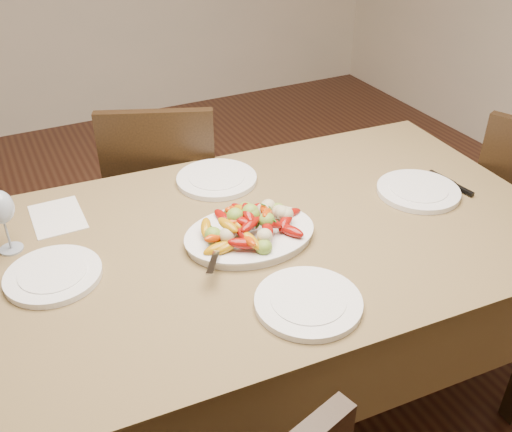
{
  "coord_description": "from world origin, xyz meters",
  "views": [
    {
      "loc": [
        -0.51,
        -1.13,
        1.72
      ],
      "look_at": [
        0.11,
        0.12,
        0.82
      ],
      "focal_mm": 40.0,
      "sensor_mm": 36.0,
      "label": 1
    }
  ],
  "objects_px": {
    "dining_table": "(256,327)",
    "plate_right": "(418,191)",
    "chair_far": "(167,199)",
    "serving_platter": "(250,236)",
    "plate_far": "(217,179)",
    "plate_left": "(53,275)",
    "plate_near": "(308,303)",
    "wine_glass": "(3,220)"
  },
  "relations": [
    {
      "from": "chair_far",
      "to": "plate_left",
      "type": "bearing_deg",
      "value": 75.15
    },
    {
      "from": "serving_platter",
      "to": "plate_right",
      "type": "xyz_separation_m",
      "value": [
        0.62,
        -0.01,
        -0.0
      ]
    },
    {
      "from": "chair_far",
      "to": "serving_platter",
      "type": "relative_size",
      "value": 2.52
    },
    {
      "from": "serving_platter",
      "to": "plate_right",
      "type": "distance_m",
      "value": 0.62
    },
    {
      "from": "plate_right",
      "to": "plate_far",
      "type": "xyz_separation_m",
      "value": [
        -0.57,
        0.37,
        0.0
      ]
    },
    {
      "from": "plate_left",
      "to": "plate_right",
      "type": "distance_m",
      "value": 1.17
    },
    {
      "from": "plate_right",
      "to": "wine_glass",
      "type": "height_order",
      "value": "wine_glass"
    },
    {
      "from": "plate_far",
      "to": "plate_right",
      "type": "bearing_deg",
      "value": -33.39
    },
    {
      "from": "plate_left",
      "to": "plate_near",
      "type": "distance_m",
      "value": 0.68
    },
    {
      "from": "serving_platter",
      "to": "wine_glass",
      "type": "height_order",
      "value": "wine_glass"
    },
    {
      "from": "serving_platter",
      "to": "plate_left",
      "type": "bearing_deg",
      "value": 172.17
    },
    {
      "from": "plate_left",
      "to": "plate_right",
      "type": "bearing_deg",
      "value": -4.17
    },
    {
      "from": "plate_right",
      "to": "plate_far",
      "type": "bearing_deg",
      "value": 146.61
    },
    {
      "from": "plate_left",
      "to": "wine_glass",
      "type": "xyz_separation_m",
      "value": [
        -0.09,
        0.19,
        0.09
      ]
    },
    {
      "from": "chair_far",
      "to": "plate_left",
      "type": "distance_m",
      "value": 0.94
    },
    {
      "from": "wine_glass",
      "to": "plate_near",
      "type": "bearing_deg",
      "value": -42.43
    },
    {
      "from": "wine_glass",
      "to": "chair_far",
      "type": "bearing_deg",
      "value": 40.19
    },
    {
      "from": "plate_left",
      "to": "dining_table",
      "type": "bearing_deg",
      "value": -5.3
    },
    {
      "from": "chair_far",
      "to": "plate_far",
      "type": "distance_m",
      "value": 0.52
    },
    {
      "from": "serving_platter",
      "to": "plate_right",
      "type": "height_order",
      "value": "serving_platter"
    },
    {
      "from": "plate_right",
      "to": "plate_far",
      "type": "relative_size",
      "value": 0.99
    },
    {
      "from": "dining_table",
      "to": "plate_far",
      "type": "xyz_separation_m",
      "value": [
        0.02,
        0.34,
        0.39
      ]
    },
    {
      "from": "serving_platter",
      "to": "plate_right",
      "type": "bearing_deg",
      "value": -0.9
    },
    {
      "from": "dining_table",
      "to": "plate_left",
      "type": "distance_m",
      "value": 0.7
    },
    {
      "from": "wine_glass",
      "to": "serving_platter",
      "type": "bearing_deg",
      "value": -22.43
    },
    {
      "from": "plate_left",
      "to": "plate_far",
      "type": "bearing_deg",
      "value": 25.82
    },
    {
      "from": "plate_right",
      "to": "wine_glass",
      "type": "distance_m",
      "value": 1.28
    },
    {
      "from": "plate_far",
      "to": "serving_platter",
      "type": "bearing_deg",
      "value": -97.94
    },
    {
      "from": "serving_platter",
      "to": "wine_glass",
      "type": "distance_m",
      "value": 0.69
    },
    {
      "from": "plate_left",
      "to": "plate_right",
      "type": "height_order",
      "value": "same"
    },
    {
      "from": "plate_near",
      "to": "chair_far",
      "type": "bearing_deg",
      "value": 90.68
    },
    {
      "from": "plate_right",
      "to": "wine_glass",
      "type": "xyz_separation_m",
      "value": [
        -1.25,
        0.27,
        0.09
      ]
    },
    {
      "from": "chair_far",
      "to": "plate_far",
      "type": "bearing_deg",
      "value": 120.04
    },
    {
      "from": "chair_far",
      "to": "plate_left",
      "type": "relative_size",
      "value": 3.72
    },
    {
      "from": "serving_platter",
      "to": "plate_near",
      "type": "xyz_separation_m",
      "value": [
        0.01,
        -0.32,
        -0.0
      ]
    },
    {
      "from": "plate_left",
      "to": "plate_near",
      "type": "height_order",
      "value": "same"
    },
    {
      "from": "plate_left",
      "to": "wine_glass",
      "type": "bearing_deg",
      "value": 114.63
    },
    {
      "from": "dining_table",
      "to": "plate_left",
      "type": "height_order",
      "value": "plate_left"
    },
    {
      "from": "dining_table",
      "to": "plate_right",
      "type": "height_order",
      "value": "plate_right"
    },
    {
      "from": "plate_right",
      "to": "plate_near",
      "type": "bearing_deg",
      "value": -152.98
    },
    {
      "from": "wine_glass",
      "to": "dining_table",
      "type": "bearing_deg",
      "value": -19.85
    },
    {
      "from": "serving_platter",
      "to": "chair_far",
      "type": "bearing_deg",
      "value": 90.53
    }
  ]
}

